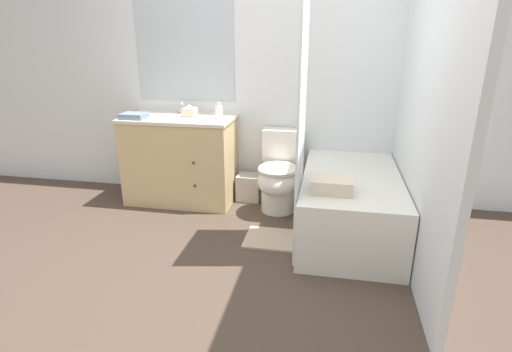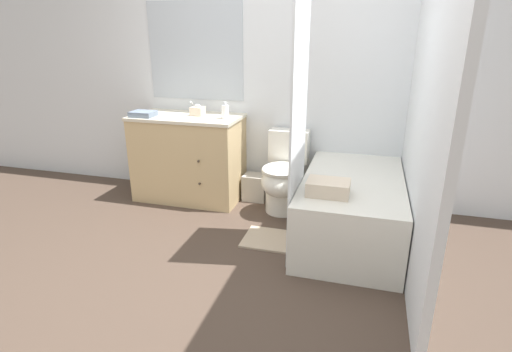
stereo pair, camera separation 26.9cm
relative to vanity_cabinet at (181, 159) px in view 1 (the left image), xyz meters
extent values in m
plane|color=#47382D|center=(0.75, -1.29, -0.43)|extent=(14.00, 14.00, 0.00)
cube|color=silver|center=(0.75, 0.30, 0.82)|extent=(8.00, 0.05, 2.50)
cube|color=#B2BCC6|center=(0.00, 0.27, 1.00)|extent=(0.99, 0.01, 0.93)
cube|color=silver|center=(2.06, -0.50, 0.82)|extent=(0.05, 2.57, 2.50)
cube|color=tan|center=(0.00, 0.00, -0.02)|extent=(1.04, 0.56, 0.82)
cube|color=beige|center=(0.00, 0.00, 0.40)|extent=(1.06, 0.58, 0.03)
cylinder|color=silver|center=(0.00, 0.00, 0.36)|extent=(0.32, 0.32, 0.10)
sphere|color=#382D23|center=(0.23, -0.29, 0.06)|extent=(0.02, 0.02, 0.02)
sphere|color=#382D23|center=(0.23, -0.29, -0.16)|extent=(0.02, 0.02, 0.02)
cylinder|color=silver|center=(0.00, 0.20, 0.44)|extent=(0.04, 0.04, 0.04)
cylinder|color=silver|center=(0.00, 0.16, 0.50)|extent=(0.02, 0.11, 0.09)
cylinder|color=silver|center=(-0.06, 0.20, 0.44)|extent=(0.03, 0.03, 0.04)
cylinder|color=silver|center=(0.05, 0.20, 0.44)|extent=(0.03, 0.03, 0.04)
cylinder|color=silver|center=(0.99, -0.09, -0.32)|extent=(0.32, 0.32, 0.23)
ellipsoid|color=silver|center=(0.99, -0.14, -0.11)|extent=(0.38, 0.44, 0.28)
torus|color=silver|center=(0.99, -0.14, -0.01)|extent=(0.38, 0.38, 0.04)
cube|color=silver|center=(0.99, 0.17, 0.14)|extent=(0.38, 0.18, 0.31)
ellipsoid|color=silver|center=(0.99, -0.14, 0.01)|extent=(0.36, 0.42, 0.02)
cube|color=silver|center=(1.63, -0.43, -0.18)|extent=(0.78, 1.42, 0.51)
cube|color=#A5A7A2|center=(1.63, -0.43, 0.07)|extent=(0.66, 1.30, 0.01)
cube|color=white|center=(1.23, -0.76, 0.50)|extent=(0.02, 0.58, 1.85)
cube|color=#B7B2A8|center=(0.66, 0.12, -0.30)|extent=(0.23, 0.20, 0.26)
cube|color=beige|center=(0.10, 0.04, 0.46)|extent=(0.12, 0.13, 0.08)
ellipsoid|color=white|center=(0.10, 0.04, 0.51)|extent=(0.05, 0.04, 0.03)
cylinder|color=white|center=(0.41, -0.03, 0.48)|extent=(0.07, 0.07, 0.12)
cylinder|color=silver|center=(0.41, -0.03, 0.56)|extent=(0.04, 0.04, 0.03)
cube|color=slate|center=(-0.38, -0.16, 0.44)|extent=(0.23, 0.18, 0.05)
cube|color=beige|center=(1.47, -0.83, 0.13)|extent=(0.30, 0.22, 0.10)
cube|color=tan|center=(1.03, -0.68, -0.43)|extent=(0.46, 0.37, 0.02)
camera|label=1|loc=(1.44, -3.57, 1.15)|focal=28.00mm
camera|label=2|loc=(1.70, -3.51, 1.15)|focal=28.00mm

